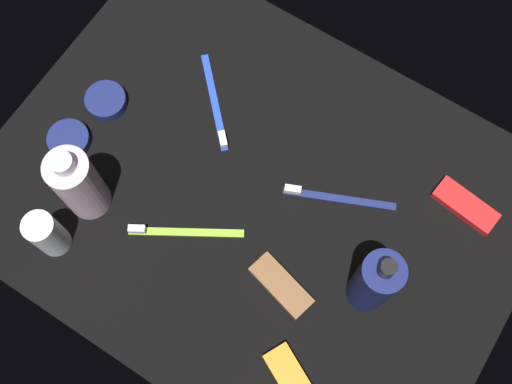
% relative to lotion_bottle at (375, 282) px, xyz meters
% --- Properties ---
extents(ground_plane, '(0.84, 0.64, 0.01)m').
position_rel_lotion_bottle_xyz_m(ground_plane, '(0.22, -0.04, -0.09)').
color(ground_plane, black).
extents(lotion_bottle, '(0.06, 0.06, 0.18)m').
position_rel_lotion_bottle_xyz_m(lotion_bottle, '(0.00, 0.00, 0.00)').
color(lotion_bottle, navy).
rests_on(lotion_bottle, ground_plane).
extents(bodywash_bottle, '(0.07, 0.07, 0.17)m').
position_rel_lotion_bottle_xyz_m(bodywash_bottle, '(0.44, 0.11, -0.00)').
color(bodywash_bottle, silver).
rests_on(bodywash_bottle, ground_plane).
extents(deodorant_stick, '(0.05, 0.05, 0.10)m').
position_rel_lotion_bottle_xyz_m(deodorant_stick, '(0.44, 0.19, -0.03)').
color(deodorant_stick, silver).
rests_on(deodorant_stick, ground_plane).
extents(toothbrush_blue, '(0.13, 0.14, 0.02)m').
position_rel_lotion_bottle_xyz_m(toothbrush_blue, '(0.36, -0.13, -0.07)').
color(toothbrush_blue, blue).
rests_on(toothbrush_blue, ground_plane).
extents(toothbrush_lime, '(0.16, 0.10, 0.02)m').
position_rel_lotion_bottle_xyz_m(toothbrush_lime, '(0.29, 0.07, -0.07)').
color(toothbrush_lime, '#8CD133').
rests_on(toothbrush_lime, ground_plane).
extents(toothbrush_navy, '(0.17, 0.08, 0.02)m').
position_rel_lotion_bottle_xyz_m(toothbrush_navy, '(0.12, -0.10, -0.07)').
color(toothbrush_navy, navy).
rests_on(toothbrush_navy, ground_plane).
extents(snack_bar_brown, '(0.11, 0.06, 0.01)m').
position_rel_lotion_bottle_xyz_m(snack_bar_brown, '(0.11, 0.06, -0.07)').
color(snack_bar_brown, brown).
rests_on(snack_bar_brown, ground_plane).
extents(snack_bar_orange, '(0.11, 0.08, 0.01)m').
position_rel_lotion_bottle_xyz_m(snack_bar_orange, '(0.03, 0.17, -0.07)').
color(snack_bar_orange, orange).
rests_on(snack_bar_orange, ground_plane).
extents(snack_bar_red, '(0.11, 0.05, 0.01)m').
position_rel_lotion_bottle_xyz_m(snack_bar_red, '(-0.07, -0.20, -0.07)').
color(snack_bar_red, red).
rests_on(snack_bar_red, ground_plane).
extents(cream_tin_left, '(0.07, 0.07, 0.02)m').
position_rel_lotion_bottle_xyz_m(cream_tin_left, '(0.53, 0.04, -0.07)').
color(cream_tin_left, navy).
rests_on(cream_tin_left, ground_plane).
extents(cream_tin_right, '(0.07, 0.07, 0.02)m').
position_rel_lotion_bottle_xyz_m(cream_tin_right, '(0.52, -0.04, -0.07)').
color(cream_tin_right, navy).
rests_on(cream_tin_right, ground_plane).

